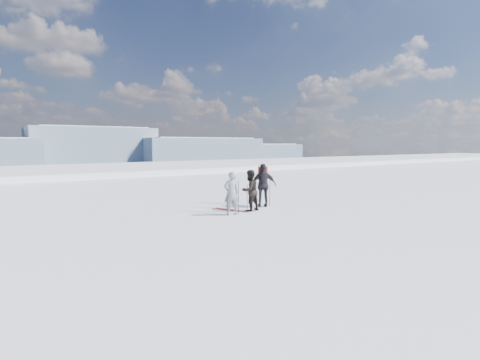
% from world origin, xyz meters
% --- Properties ---
extents(lake_basin, '(820.00, 820.00, 71.62)m').
position_xyz_m(lake_basin, '(0.00, 30.00, -6.50)').
color(lake_basin, white).
rests_on(lake_basin, ground).
extents(far_mountain_range, '(770.00, 110.00, 53.00)m').
position_xyz_m(far_mountain_range, '(29.60, 454.78, -7.19)').
color(far_mountain_range, slate).
rests_on(far_mountain_range, ground).
extents(skier_grey, '(0.71, 0.53, 1.76)m').
position_xyz_m(skier_grey, '(-2.66, 3.13, 0.88)').
color(skier_grey, gray).
rests_on(skier_grey, ground).
extents(skier_dark, '(0.95, 0.79, 1.76)m').
position_xyz_m(skier_dark, '(-1.52, 3.43, 0.88)').
color(skier_dark, black).
rests_on(skier_dark, ground).
extents(skier_pack, '(1.24, 0.99, 1.97)m').
position_xyz_m(skier_pack, '(-0.39, 3.92, 0.99)').
color(skier_pack, black).
rests_on(skier_pack, ground).
extents(backpack, '(0.48, 0.41, 0.61)m').
position_xyz_m(backpack, '(-0.27, 4.14, 2.28)').
color(backpack, red).
rests_on(backpack, skier_pack).
extents(ski_poles, '(2.89, 0.90, 1.36)m').
position_xyz_m(ski_poles, '(-1.55, 3.37, 0.61)').
color(ski_poles, black).
rests_on(ski_poles, ground).
extents(skis_loose, '(0.92, 1.62, 0.03)m').
position_xyz_m(skis_loose, '(-2.13, 3.98, 0.01)').
color(skis_loose, black).
rests_on(skis_loose, ground).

